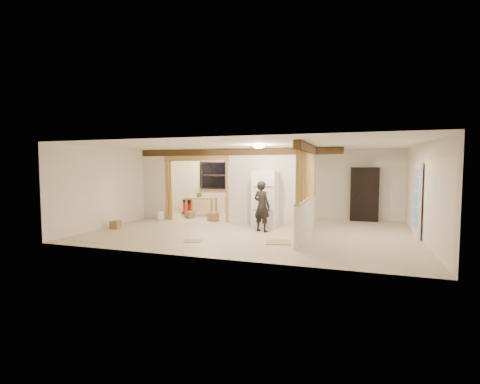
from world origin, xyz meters
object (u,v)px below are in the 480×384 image
(refrigerator, at_px, (265,199))
(woman, at_px, (262,206))
(work_table, at_px, (201,207))
(bookshelf, at_px, (364,194))
(shop_vac, at_px, (188,206))

(refrigerator, relative_size, woman, 1.18)
(work_table, bearing_deg, bookshelf, 0.51)
(shop_vac, bearing_deg, work_table, -28.21)
(woman, xyz_separation_m, shop_vac, (-3.87, 2.87, -0.46))
(woman, relative_size, bookshelf, 0.80)
(refrigerator, bearing_deg, woman, -83.05)
(work_table, xyz_separation_m, bookshelf, (5.93, 0.62, 0.58))
(shop_vac, bearing_deg, refrigerator, -28.57)
(refrigerator, relative_size, bookshelf, 0.94)
(shop_vac, bearing_deg, woman, -36.64)
(shop_vac, distance_m, bookshelf, 6.78)
(shop_vac, xyz_separation_m, bookshelf, (6.75, 0.19, 0.65))
(refrigerator, xyz_separation_m, shop_vac, (-3.76, 2.05, -0.59))
(woman, bearing_deg, bookshelf, -110.78)
(refrigerator, height_order, woman, refrigerator)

